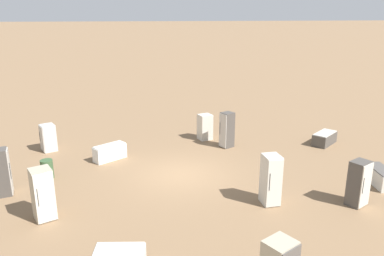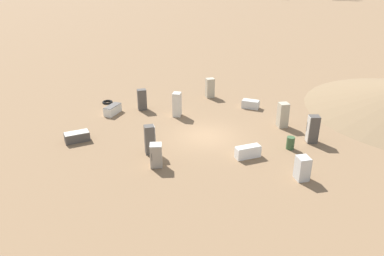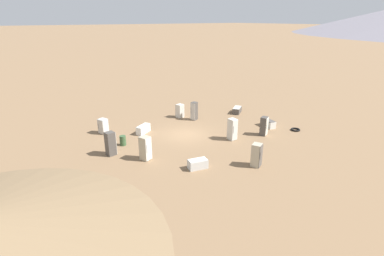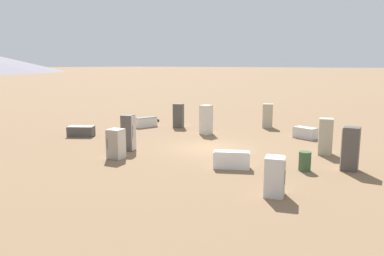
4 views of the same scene
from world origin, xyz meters
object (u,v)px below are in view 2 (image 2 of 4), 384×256
discarded_fridge_6 (210,88)px  rusty_barrel (290,143)px  discarded_fridge_9 (156,155)px  scrap_tire (107,102)px  discarded_fridge_8 (77,137)px  discarded_fridge_10 (313,129)px  discarded_fridge_0 (248,152)px  discarded_fridge_3 (142,100)px  discarded_fridge_2 (283,115)px  discarded_fridge_1 (150,140)px  discarded_fridge_7 (113,110)px  discarded_fridge_4 (251,104)px  discarded_fridge_5 (302,168)px  discarded_fridge_11 (177,104)px

discarded_fridge_6 → rusty_barrel: (6.24, -9.50, -0.45)m
discarded_fridge_9 → scrap_tire: (-6.69, 10.17, -0.66)m
scrap_tire → discarded_fridge_8: bearing=-86.3°
discarded_fridge_10 → scrap_tire: 17.49m
discarded_fridge_0 → scrap_tire: bearing=27.6°
discarded_fridge_9 → rusty_barrel: bearing=-169.0°
discarded_fridge_3 → discarded_fridge_9: bearing=-93.2°
discarded_fridge_2 → discarded_fridge_8: discarded_fridge_2 is taller
discarded_fridge_2 → discarded_fridge_10: (1.81, -2.38, 0.03)m
discarded_fridge_1 → rusty_barrel: discarded_fridge_1 is taller
discarded_fridge_6 → scrap_tire: discarded_fridge_6 is taller
discarded_fridge_3 → discarded_fridge_6: discarded_fridge_6 is taller
discarded_fridge_9 → scrap_tire: size_ratio=1.64×
discarded_fridge_3 → discarded_fridge_9: (3.24, -9.09, -0.14)m
discarded_fridge_0 → discarded_fridge_7: 12.44m
discarded_fridge_1 → scrap_tire: (-5.93, 8.57, -0.89)m
scrap_tire → rusty_barrel: bearing=-24.2°
discarded_fridge_1 → discarded_fridge_9: (0.76, -1.60, -0.23)m
discarded_fridge_1 → discarded_fridge_8: 5.57m
discarded_fridge_7 → discarded_fridge_8: 5.27m
discarded_fridge_3 → discarded_fridge_10: 13.85m
discarded_fridge_4 → discarded_fridge_8: (-11.96, -8.01, -0.01)m
discarded_fridge_1 → discarded_fridge_5: size_ratio=1.36×
discarded_fridge_4 → discarded_fridge_7: (-11.16, -2.80, 0.01)m
discarded_fridge_5 → scrap_tire: size_ratio=1.58×
rusty_barrel → discarded_fridge_10: bearing=38.4°
discarded_fridge_4 → discarded_fridge_11: 6.42m
discarded_fridge_8 → discarded_fridge_11: 8.23m
discarded_fridge_7 → scrap_tire: discarded_fridge_7 is taller
discarded_fridge_4 → discarded_fridge_6: discarded_fridge_6 is taller
discarded_fridge_8 → discarded_fridge_2: bearing=73.9°
discarded_fridge_10 → rusty_barrel: (-1.56, -1.24, -0.54)m
discarded_fridge_8 → rusty_barrel: size_ratio=2.12×
discarded_fridge_2 → discarded_fridge_3: size_ratio=1.07×
discarded_fridge_2 → discarded_fridge_6: 8.39m
discarded_fridge_0 → discarded_fridge_7: (-10.93, 5.96, -0.03)m
discarded_fridge_1 → discarded_fridge_4: (6.52, 9.03, -0.62)m
discarded_fridge_11 → rusty_barrel: 9.66m
discarded_fridge_0 → discarded_fridge_11: size_ratio=0.88×
discarded_fridge_5 → discarded_fridge_6: bearing=-173.7°
discarded_fridge_4 → discarded_fridge_6: (-3.67, 2.30, 0.53)m
discarded_fridge_2 → scrap_tire: bearing=149.2°
discarded_fridge_5 → discarded_fridge_11: 12.12m
discarded_fridge_1 → discarded_fridge_3: size_ratio=1.10×
discarded_fridge_7 → scrap_tire: (-1.29, 2.34, -0.28)m
discarded_fridge_2 → discarded_fridge_11: 8.26m
discarded_fridge_2 → discarded_fridge_11: size_ratio=0.97×
discarded_fridge_1 → discarded_fridge_9: discarded_fridge_1 is taller
discarded_fridge_0 → discarded_fridge_5: size_ratio=1.20×
discarded_fridge_9 → scrap_tire: bearing=-68.1°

